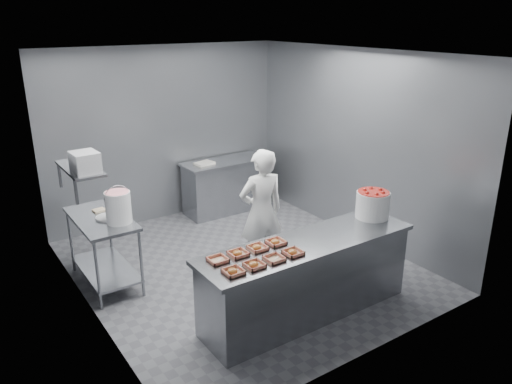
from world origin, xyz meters
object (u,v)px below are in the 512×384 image
tray_2 (274,259)px  tray_3 (293,252)px  tray_6 (257,248)px  appliance (85,162)px  tray_0 (233,271)px  tray_1 (254,265)px  tray_5 (238,253)px  strawberry_tub (373,204)px  tray_7 (276,242)px  glaze_bucket (118,206)px  prep_table (103,240)px  back_counter (226,186)px  tray_4 (218,260)px  worker (261,212)px  service_counter (307,278)px

tray_2 → tray_3: size_ratio=1.00×
tray_6 → appliance: (-1.25, 1.55, 0.76)m
tray_0 → tray_1: 0.24m
tray_5 → strawberry_tub: size_ratio=0.47×
tray_7 → glaze_bucket: glaze_bucket is taller
prep_table → tray_2: tray_2 is taller
back_counter → tray_7: bearing=-111.7°
tray_4 → tray_2: bearing=-31.7°
worker → back_counter: bearing=-101.1°
tray_0 → tray_5: (0.24, 0.30, 0.00)m
back_counter → tray_0: tray_0 is taller
tray_5 → back_counter: bearing=61.1°
back_counter → tray_6: bearing=-115.4°
tray_2 → strawberry_tub: (1.65, 0.25, 0.16)m
tray_1 → tray_7: (0.48, 0.30, 0.00)m
glaze_bucket → tray_0: bearing=-75.9°
service_counter → back_counter: size_ratio=1.73×
tray_2 → worker: 1.47m
strawberry_tub → tray_2: bearing=-171.4°
tray_1 → tray_2: tray_1 is taller
prep_table → glaze_bucket: bearing=-63.4°
tray_0 → glaze_bucket: (-0.46, 1.82, 0.18)m
service_counter → tray_0: 1.16m
tray_0 → tray_3: same height
tray_0 → tray_7: 0.78m
back_counter → tray_3: tray_3 is taller
tray_0 → tray_4: bearing=89.4°
glaze_bucket → service_counter: bearing=-47.9°
tray_6 → tray_7: same height
service_counter → worker: size_ratio=1.56×
tray_3 → strawberry_tub: (1.41, 0.25, 0.15)m
tray_1 → tray_3: bearing=0.0°
worker → glaze_bucket: 1.78m
tray_5 → tray_1: bearing=-90.0°
back_counter → tray_1: bearing=-116.7°
back_counter → tray_2: 3.73m
strawberry_tub → tray_5: bearing=178.6°
service_counter → tray_5: (-0.81, 0.15, 0.47)m
prep_table → back_counter: 2.87m
glaze_bucket → tray_6: bearing=-58.4°
tray_2 → glaze_bucket: size_ratio=0.41×
tray_2 → tray_5: (-0.24, 0.30, 0.00)m
tray_5 → worker: worker is taller
tray_6 → strawberry_tub: strawberry_tub is taller
tray_0 → tray_6: size_ratio=1.00×
strawberry_tub → tray_6: bearing=178.4°
service_counter → tray_0: (-1.05, -0.15, 0.47)m
tray_7 → tray_0: bearing=-157.6°
tray_7 → glaze_bucket: (-1.18, 1.52, 0.18)m
tray_7 → glaze_bucket: size_ratio=0.41×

